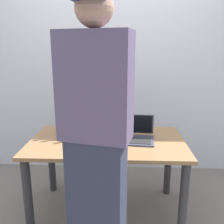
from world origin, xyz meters
TOP-DOWN VIEW (x-y plane):
  - ground_plane at (0.00, 0.00)m, footprint 8.00×8.00m
  - desk at (0.00, 0.00)m, footprint 1.32×0.77m
  - laptop at (0.24, 0.04)m, footprint 0.33×0.33m
  - beer_bottle_green at (-0.31, 0.09)m, footprint 0.07×0.07m
  - beer_bottle_dark at (-0.25, 0.18)m, footprint 0.07×0.07m
  - beer_bottle_brown at (-0.42, 0.10)m, footprint 0.07×0.07m
  - beer_bottle_amber at (-0.20, 0.05)m, footprint 0.07×0.07m
  - person_figure at (-0.02, -0.66)m, footprint 0.43×0.32m
  - coffee_mug at (-0.13, -0.10)m, footprint 0.12×0.08m
  - back_wall at (0.00, 0.93)m, footprint 6.00×0.10m

SIDE VIEW (x-z plane):
  - ground_plane at x=0.00m, z-range 0.00..0.00m
  - desk at x=0.00m, z-range 0.23..0.94m
  - laptop at x=0.24m, z-range 0.64..0.85m
  - coffee_mug at x=-0.13m, z-range 0.70..0.81m
  - beer_bottle_brown at x=-0.42m, z-range 0.66..0.96m
  - beer_bottle_dark at x=-0.25m, z-range 0.66..0.96m
  - beer_bottle_amber at x=-0.20m, z-range 0.67..0.98m
  - beer_bottle_green at x=-0.31m, z-range 0.66..1.00m
  - person_figure at x=-0.02m, z-range 0.03..1.82m
  - back_wall at x=0.00m, z-range 0.00..2.60m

